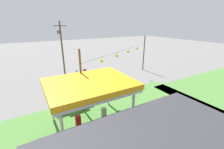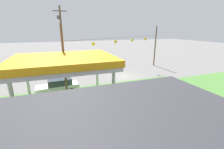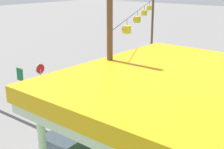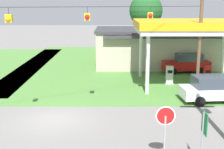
{
  "view_description": "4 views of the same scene",
  "coord_description": "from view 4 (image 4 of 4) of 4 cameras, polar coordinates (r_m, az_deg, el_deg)",
  "views": [
    {
      "loc": [
        14.71,
        21.56,
        10.93
      ],
      "look_at": [
        3.06,
        1.48,
        2.85
      ],
      "focal_mm": 24.0,
      "sensor_mm": 36.0,
      "label": 1
    },
    {
      "loc": [
        9.99,
        21.75,
        7.54
      ],
      "look_at": [
        2.96,
        2.46,
        1.3
      ],
      "focal_mm": 24.0,
      "sensor_mm": 36.0,
      "label": 2
    },
    {
      "loc": [
        18.73,
        12.86,
        8.36
      ],
      "look_at": [
        4.37,
        0.92,
        2.59
      ],
      "focal_mm": 50.0,
      "sensor_mm": 36.0,
      "label": 3
    },
    {
      "loc": [
        3.27,
        -16.8,
        6.51
      ],
      "look_at": [
        3.31,
        0.01,
        2.67
      ],
      "focal_mm": 50.0,
      "sensor_mm": 36.0,
      "label": 4
    }
  ],
  "objects": [
    {
      "name": "grass_verge_station_corner",
      "position": [
        34.82,
        13.58,
        1.76
      ],
      "size": [
        36.0,
        28.0,
        0.04
      ],
      "primitive_type": "cube",
      "color": "#4C7F38",
      "rests_on": "ground"
    },
    {
      "name": "route_sign",
      "position": [
        12.93,
        16.32,
        -9.46
      ],
      "size": [
        0.1,
        0.7,
        2.4
      ],
      "color": "gray",
      "rests_on": "ground"
    },
    {
      "name": "tree_behind_station",
      "position": [
        43.05,
        6.09,
        11.51
      ],
      "size": [
        4.48,
        4.48,
        7.82
      ],
      "color": "#4C3828",
      "rests_on": "ground"
    },
    {
      "name": "ground_plane",
      "position": [
        18.31,
        -10.51,
        -8.18
      ],
      "size": [
        160.0,
        160.0,
        0.0
      ],
      "primitive_type": "plane",
      "color": "slate"
    },
    {
      "name": "car_at_pumps_front",
      "position": [
        22.13,
        18.41,
        -2.45
      ],
      "size": [
        5.07,
        2.41,
        1.78
      ],
      "rotation": [
        0.0,
        0.0,
        0.08
      ],
      "color": "white",
      "rests_on": "ground"
    },
    {
      "name": "fuel_pump_far",
      "position": [
        26.63,
        16.88,
        -0.23
      ],
      "size": [
        0.71,
        0.56,
        1.55
      ],
      "color": "gray",
      "rests_on": "ground"
    },
    {
      "name": "gas_station_canopy",
      "position": [
        25.64,
        14.12,
        8.43
      ],
      "size": [
        8.74,
        6.9,
        5.21
      ],
      "color": "silver",
      "rests_on": "ground"
    },
    {
      "name": "stop_sign_roadside",
      "position": [
        12.92,
        9.6,
        -8.63
      ],
      "size": [
        0.8,
        0.08,
        2.5
      ],
      "rotation": [
        0.0,
        0.0,
        3.14
      ],
      "color": "#99999E",
      "rests_on": "ground"
    },
    {
      "name": "signal_span_gantry",
      "position": [
        17.23,
        -11.11,
        5.73
      ],
      "size": [
        19.07,
        10.24,
        8.11
      ],
      "color": "brown",
      "rests_on": "ground"
    },
    {
      "name": "fuel_pump_near",
      "position": [
        25.9,
        10.33,
        -0.24
      ],
      "size": [
        0.71,
        0.56,
        1.55
      ],
      "color": "gray",
      "rests_on": "ground"
    },
    {
      "name": "gas_station_store",
      "position": [
        33.96,
        9.37,
        5.0
      ],
      "size": [
        14.56,
        8.13,
        3.91
      ],
      "color": "#B2A893",
      "rests_on": "ground"
    },
    {
      "name": "car_at_pumps_rear",
      "position": [
        30.73,
        13.24,
        2.12
      ],
      "size": [
        4.58,
        2.28,
        1.88
      ],
      "rotation": [
        0.0,
        0.0,
        3.19
      ],
      "color": "#AD1414",
      "rests_on": "ground"
    }
  ]
}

